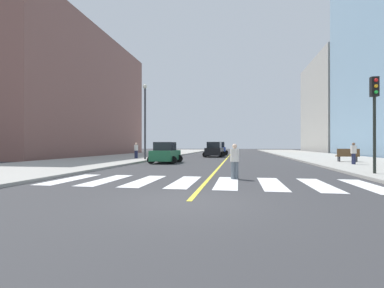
{
  "coord_description": "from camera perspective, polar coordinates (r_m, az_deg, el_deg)",
  "views": [
    {
      "loc": [
        1.38,
        -7.62,
        1.59
      ],
      "look_at": [
        -4.65,
        27.93,
        1.73
      ],
      "focal_mm": 25.74,
      "sensor_mm": 36.0,
      "label": 1
    }
  ],
  "objects": [
    {
      "name": "pedestrian_crossing",
      "position": [
        12.99,
        8.83,
        -3.24
      ],
      "size": [
        0.41,
        0.41,
        1.64
      ],
      "rotation": [
        0.0,
        0.0,
        0.31
      ],
      "color": "slate",
      "rests_on": "ground"
    },
    {
      "name": "street_lamp",
      "position": [
        28.69,
        -9.7,
        5.92
      ],
      "size": [
        0.44,
        0.44,
        7.67
      ],
      "color": "#38383D",
      "rests_on": "sidewalk_kerb_west"
    },
    {
      "name": "pedestrian_waiting_east",
      "position": [
        23.89,
        30.47,
        -1.49
      ],
      "size": [
        0.4,
        0.4,
        1.62
      ],
      "rotation": [
        0.0,
        0.0,
        1.78
      ],
      "color": "#232847",
      "rests_on": "sidewalk_kerb_east"
    },
    {
      "name": "ground_plane",
      "position": [
        7.9,
        -0.63,
        -11.82
      ],
      "size": [
        220.0,
        220.0,
        0.0
      ],
      "primitive_type": "plane",
      "color": "#333335"
    },
    {
      "name": "crosswalk_paint",
      "position": [
        11.8,
        2.86,
        -7.92
      ],
      "size": [
        13.5,
        4.0,
        0.01
      ],
      "color": "silver",
      "rests_on": "ground"
    },
    {
      "name": "low_rise_brick_west",
      "position": [
        48.49,
        -26.1,
        9.01
      ],
      "size": [
        16.0,
        32.0,
        18.7
      ],
      "primitive_type": "cube",
      "color": "brown",
      "rests_on": "ground"
    },
    {
      "name": "sidewalk_kerb_west",
      "position": [
        30.81,
        -16.56,
        -3.03
      ],
      "size": [
        10.0,
        120.0,
        0.15
      ],
      "primitive_type": "cube",
      "color": "#9E9B93",
      "rests_on": "ground"
    },
    {
      "name": "sidewalk_kerb_east",
      "position": [
        29.7,
        31.03,
        -3.11
      ],
      "size": [
        10.0,
        120.0,
        0.15
      ],
      "primitive_type": "cube",
      "color": "#9E9B93",
      "rests_on": "ground"
    },
    {
      "name": "car_green_second",
      "position": [
        24.57,
        -5.49,
        -1.91
      ],
      "size": [
        2.59,
        4.14,
        1.85
      ],
      "rotation": [
        0.0,
        0.0,
        0.01
      ],
      "color": "#236B42",
      "rests_on": "ground"
    },
    {
      "name": "pedestrian_walking_west",
      "position": [
        30.5,
        -11.49,
        -1.17
      ],
      "size": [
        0.42,
        0.42,
        1.69
      ],
      "rotation": [
        0.0,
        0.0,
        0.36
      ],
      "color": "#232847",
      "rests_on": "sidewalk_kerb_west"
    },
    {
      "name": "car_black_third",
      "position": [
        36.83,
        4.68,
        -1.24
      ],
      "size": [
        2.92,
        4.56,
        2.0
      ],
      "rotation": [
        0.0,
        0.0,
        -0.04
      ],
      "color": "black",
      "rests_on": "ground"
    },
    {
      "name": "lane_divider_paint",
      "position": [
        47.66,
        7.97,
        -2.12
      ],
      "size": [
        0.16,
        80.0,
        0.01
      ],
      "primitive_type": "cube",
      "color": "yellow",
      "rests_on": "ground"
    },
    {
      "name": "traffic_light_near_corner",
      "position": [
        16.86,
        33.62,
        6.64
      ],
      "size": [
        0.36,
        0.41,
        4.9
      ],
      "rotation": [
        0.0,
        0.0,
        3.14
      ],
      "color": "black",
      "rests_on": "sidewalk_kerb_east"
    },
    {
      "name": "parking_garage_concrete",
      "position": [
        74.53,
        30.37,
        6.95
      ],
      "size": [
        18.0,
        24.0,
        21.72
      ],
      "primitive_type": "cube",
      "color": "#9E9B93",
      "rests_on": "ground"
    },
    {
      "name": "car_blue_nearest",
      "position": [
        43.65,
        5.6,
        -1.04
      ],
      "size": [
        2.95,
        4.67,
        2.07
      ],
      "rotation": [
        0.0,
        0.0,
        0.02
      ],
      "color": "#2D479E",
      "rests_on": "ground"
    },
    {
      "name": "park_bench",
      "position": [
        27.38,
        29.54,
        -2.07
      ],
      "size": [
        1.82,
        0.63,
        1.12
      ],
      "rotation": [
        0.0,
        0.0,
        1.53
      ],
      "color": "brown",
      "rests_on": "sidewalk_kerb_east"
    }
  ]
}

